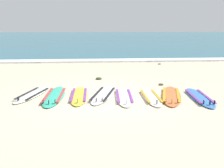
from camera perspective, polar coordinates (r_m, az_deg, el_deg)
ground_plane at (r=8.13m, az=-1.56°, el=-3.24°), size 80.00×80.00×0.00m
sea at (r=45.57m, az=-3.74°, el=10.44°), size 80.00×60.00×0.10m
wave_foam_strip at (r=16.20m, az=-2.88°, el=5.28°), size 80.00×1.05×0.11m
surfboard_0 at (r=8.85m, az=-17.50°, el=-2.22°), size 1.11×2.24×0.18m
surfboard_1 at (r=8.48m, az=-12.88°, el=-2.62°), size 0.66×2.50×0.18m
surfboard_2 at (r=8.38m, az=-7.48°, el=-2.58°), size 0.58×2.28×0.18m
surfboard_3 at (r=8.43m, az=-2.00°, el=-2.37°), size 1.18×2.44×0.18m
surfboard_4 at (r=8.20m, az=2.73°, el=-2.83°), size 0.67×2.25×0.18m
surfboard_5 at (r=8.26m, az=8.76°, el=-2.86°), size 0.56×2.14×0.18m
surfboard_6 at (r=8.55m, az=13.18°, el=-2.50°), size 1.27×2.55×0.18m
surfboard_7 at (r=8.60m, az=19.10°, el=-2.81°), size 0.75×2.34×0.18m
seaweed_clump_near_shoreline at (r=10.03m, az=10.99°, el=-0.07°), size 0.20×0.16×0.07m
seaweed_clump_mid_sand at (r=10.89m, az=-3.01°, el=1.27°), size 0.26×0.21×0.09m
seaweed_clump_by_the_boards at (r=15.26m, az=10.66°, el=4.48°), size 0.18×0.14×0.06m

